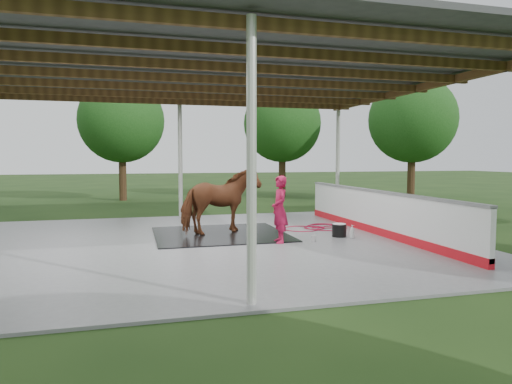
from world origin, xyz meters
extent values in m
plane|color=#1E3814|center=(0.00, 0.00, 0.00)|extent=(100.00, 100.00, 0.00)
cube|color=slate|center=(0.00, 0.00, 0.03)|extent=(12.00, 10.00, 0.05)
cylinder|color=beige|center=(0.00, -4.70, 1.98)|extent=(0.14, 0.14, 3.85)
cylinder|color=beige|center=(0.00, 4.70, 1.98)|extent=(0.14, 0.14, 3.85)
cylinder|color=beige|center=(5.70, 4.70, 1.98)|extent=(0.14, 0.14, 3.85)
cube|color=brown|center=(0.00, -4.50, 3.85)|extent=(12.00, 0.10, 0.18)
cube|color=brown|center=(0.00, -3.00, 3.85)|extent=(12.00, 0.10, 0.18)
cube|color=brown|center=(0.00, -1.50, 3.85)|extent=(12.00, 0.10, 0.18)
cube|color=brown|center=(0.00, 0.00, 3.85)|extent=(12.00, 0.10, 0.18)
cube|color=brown|center=(0.00, 1.50, 3.85)|extent=(12.00, 0.10, 0.18)
cube|color=brown|center=(0.00, 3.00, 3.85)|extent=(12.00, 0.10, 0.18)
cube|color=brown|center=(0.00, 4.50, 3.85)|extent=(12.00, 0.10, 0.18)
cube|color=brown|center=(5.70, 0.00, 3.85)|extent=(0.12, 10.00, 0.18)
cube|color=#38383A|center=(0.00, 0.00, 4.05)|extent=(12.60, 10.60, 0.10)
cube|color=red|center=(4.59, 0.00, 0.15)|extent=(0.14, 8.00, 0.20)
cube|color=white|center=(4.60, 0.00, 0.65)|extent=(0.12, 8.00, 1.00)
cube|color=slate|center=(4.60, 0.00, 1.17)|extent=(0.16, 8.00, 0.06)
cylinder|color=#382314|center=(-2.00, 12.00, 1.10)|extent=(0.36, 0.36, 2.20)
sphere|color=#194714|center=(-2.00, 12.00, 3.80)|extent=(4.00, 4.00, 4.00)
cylinder|color=#382314|center=(6.00, 12.00, 1.10)|extent=(0.36, 0.36, 2.20)
sphere|color=#194714|center=(6.00, 12.00, 3.80)|extent=(4.00, 4.00, 4.00)
cylinder|color=#382314|center=(11.00, 8.00, 1.10)|extent=(0.36, 0.36, 2.20)
sphere|color=#194714|center=(11.00, 8.00, 3.80)|extent=(4.00, 4.00, 4.00)
cube|color=black|center=(0.63, 0.95, 0.06)|extent=(3.35, 3.14, 0.03)
imported|color=brown|center=(0.63, 0.95, 0.93)|extent=(2.21, 1.53, 1.71)
imported|color=#AF123C|center=(1.77, -0.52, 0.84)|extent=(0.39, 0.58, 1.57)
cylinder|color=black|center=(3.47, -0.15, 0.21)|extent=(0.36, 0.36, 0.32)
cylinder|color=white|center=(3.47, -0.15, 0.37)|extent=(0.33, 0.33, 0.03)
imported|color=silver|center=(3.67, -0.46, 0.22)|extent=(0.16, 0.16, 0.33)
imported|color=#338CD8|center=(2.60, -0.58, 0.16)|extent=(0.14, 0.14, 0.21)
torus|color=maroon|center=(2.98, 1.23, 0.06)|extent=(1.00, 1.00, 0.02)
torus|color=maroon|center=(3.82, 1.57, 0.06)|extent=(0.87, 0.87, 0.02)
torus|color=maroon|center=(3.40, 1.29, 0.06)|extent=(0.60, 0.60, 0.02)
torus|color=maroon|center=(3.75, 1.28, 0.06)|extent=(1.18, 1.18, 0.02)
cylinder|color=maroon|center=(3.97, 1.49, 0.06)|extent=(1.31, 0.45, 0.02)
camera|label=1|loc=(-1.54, -10.60, 2.04)|focal=32.00mm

